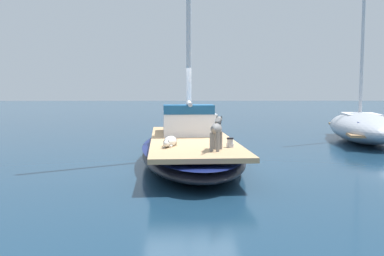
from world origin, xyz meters
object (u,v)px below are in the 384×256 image
(deck_winch, at_px, (230,143))
(moored_boat_starboard_side, at_px, (363,126))
(dog_grey, at_px, (217,130))
(coiled_rope, at_px, (170,142))
(sailboat_main, at_px, (191,150))
(dog_white, at_px, (170,141))

(deck_winch, relative_size, moored_boat_starboard_side, 0.03)
(dog_grey, xyz_separation_m, coiled_rope, (-0.99, 1.18, -0.40))
(deck_winch, distance_m, coiled_rope, 1.53)
(coiled_rope, bearing_deg, dog_grey, -49.83)
(dog_grey, distance_m, moored_boat_starboard_side, 8.94)
(sailboat_main, height_order, dog_white, dog_white)
(sailboat_main, height_order, coiled_rope, coiled_rope)
(dog_grey, xyz_separation_m, dog_white, (-0.98, 0.61, -0.32))
(coiled_rope, bearing_deg, deck_winch, -29.99)
(dog_white, height_order, coiled_rope, dog_white)
(coiled_rope, height_order, moored_boat_starboard_side, moored_boat_starboard_side)
(dog_grey, bearing_deg, coiled_rope, 130.17)
(sailboat_main, xyz_separation_m, moored_boat_starboard_side, (6.40, 4.49, 0.23))
(deck_winch, height_order, moored_boat_starboard_side, moored_boat_starboard_side)
(sailboat_main, height_order, deck_winch, deck_winch)
(sailboat_main, distance_m, coiled_rope, 1.19)
(dog_white, relative_size, deck_winch, 4.51)
(sailboat_main, relative_size, moored_boat_starboard_side, 0.89)
(sailboat_main, distance_m, deck_winch, 2.00)
(moored_boat_starboard_side, bearing_deg, deck_winch, -131.72)
(sailboat_main, xyz_separation_m, dog_white, (-0.50, -1.59, 0.43))
(deck_winch, relative_size, coiled_rope, 0.65)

